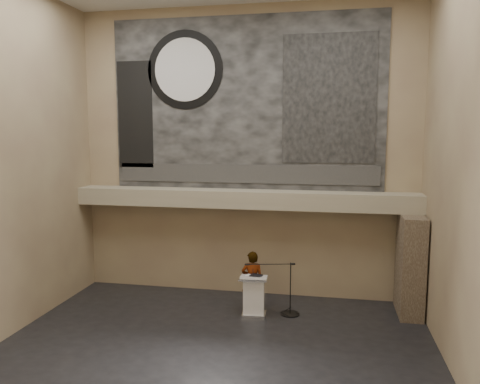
# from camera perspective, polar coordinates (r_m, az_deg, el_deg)

# --- Properties ---
(floor) EXTENTS (10.00, 10.00, 0.00)m
(floor) POSITION_cam_1_polar(r_m,az_deg,el_deg) (11.08, -3.32, -18.83)
(floor) COLOR black
(floor) RESTS_ON ground
(wall_back) EXTENTS (10.00, 0.02, 8.50)m
(wall_back) POSITION_cam_1_polar(r_m,az_deg,el_deg) (13.87, 0.63, 4.72)
(wall_back) COLOR #7E6550
(wall_back) RESTS_ON floor
(wall_front) EXTENTS (10.00, 0.02, 8.50)m
(wall_front) POSITION_cam_1_polar(r_m,az_deg,el_deg) (6.19, -12.76, 1.25)
(wall_front) COLOR #7E6550
(wall_front) RESTS_ON floor
(wall_left) EXTENTS (0.02, 8.00, 8.50)m
(wall_left) POSITION_cam_1_polar(r_m,az_deg,el_deg) (12.21, -26.91, 3.57)
(wall_left) COLOR #7E6550
(wall_left) RESTS_ON floor
(wall_right) EXTENTS (0.02, 8.00, 8.50)m
(wall_right) POSITION_cam_1_polar(r_m,az_deg,el_deg) (9.98, 25.58, 2.97)
(wall_right) COLOR #7E6550
(wall_right) RESTS_ON floor
(soffit) EXTENTS (10.00, 0.80, 0.50)m
(soffit) POSITION_cam_1_polar(r_m,az_deg,el_deg) (13.60, 0.32, -0.83)
(soffit) COLOR gray
(soffit) RESTS_ON wall_back
(sprinkler_left) EXTENTS (0.04, 0.04, 0.06)m
(sprinkler_left) POSITION_cam_1_polar(r_m,az_deg,el_deg) (13.98, -6.18, -1.81)
(sprinkler_left) COLOR #B2893D
(sprinkler_left) RESTS_ON soffit
(sprinkler_right) EXTENTS (0.04, 0.04, 0.06)m
(sprinkler_right) POSITION_cam_1_polar(r_m,az_deg,el_deg) (13.38, 8.31, -2.26)
(sprinkler_right) COLOR #B2893D
(sprinkler_right) RESTS_ON soffit
(banner) EXTENTS (8.00, 0.05, 5.00)m
(banner) POSITION_cam_1_polar(r_m,az_deg,el_deg) (13.85, 0.62, 10.72)
(banner) COLOR black
(banner) RESTS_ON wall_back
(banner_text_strip) EXTENTS (7.76, 0.02, 0.55)m
(banner_text_strip) POSITION_cam_1_polar(r_m,az_deg,el_deg) (13.84, 0.57, 2.23)
(banner_text_strip) COLOR #2B2B2B
(banner_text_strip) RESTS_ON banner
(banner_clock_rim) EXTENTS (2.30, 0.02, 2.30)m
(banner_clock_rim) POSITION_cam_1_polar(r_m,az_deg,el_deg) (14.34, -6.74, 14.57)
(banner_clock_rim) COLOR black
(banner_clock_rim) RESTS_ON banner
(banner_clock_face) EXTENTS (1.84, 0.02, 1.84)m
(banner_clock_face) POSITION_cam_1_polar(r_m,az_deg,el_deg) (14.32, -6.77, 14.58)
(banner_clock_face) COLOR silver
(banner_clock_face) RESTS_ON banner
(banner_building_print) EXTENTS (2.60, 0.02, 3.60)m
(banner_building_print) POSITION_cam_1_polar(r_m,az_deg,el_deg) (13.59, 10.78, 11.08)
(banner_building_print) COLOR black
(banner_building_print) RESTS_ON banner
(banner_brick_print) EXTENTS (1.10, 0.02, 3.20)m
(banner_brick_print) POSITION_cam_1_polar(r_m,az_deg,el_deg) (14.79, -12.66, 9.17)
(banner_brick_print) COLOR black
(banner_brick_print) RESTS_ON banner
(stone_pier) EXTENTS (0.60, 1.40, 2.70)m
(stone_pier) POSITION_cam_1_polar(r_m,az_deg,el_deg) (13.44, 20.04, -8.36)
(stone_pier) COLOR #433629
(stone_pier) RESTS_ON floor
(lectern) EXTENTS (0.73, 0.55, 1.13)m
(lectern) POSITION_cam_1_polar(r_m,az_deg,el_deg) (12.75, 1.72, -12.52)
(lectern) COLOR silver
(lectern) RESTS_ON floor
(binder) EXTENTS (0.35, 0.31, 0.04)m
(binder) POSITION_cam_1_polar(r_m,az_deg,el_deg) (12.52, 1.97, -10.17)
(binder) COLOR black
(binder) RESTS_ON lectern
(papers) EXTENTS (0.28, 0.33, 0.00)m
(papers) POSITION_cam_1_polar(r_m,az_deg,el_deg) (12.57, 1.13, -10.16)
(papers) COLOR silver
(papers) RESTS_ON lectern
(speaker_person) EXTENTS (0.62, 0.43, 1.66)m
(speaker_person) POSITION_cam_1_polar(r_m,az_deg,el_deg) (13.03, 1.52, -10.78)
(speaker_person) COLOR white
(speaker_person) RESTS_ON floor
(mic_stand) EXTENTS (1.46, 0.54, 1.43)m
(mic_stand) POSITION_cam_1_polar(r_m,az_deg,el_deg) (13.02, 5.93, -13.73)
(mic_stand) COLOR black
(mic_stand) RESTS_ON floor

